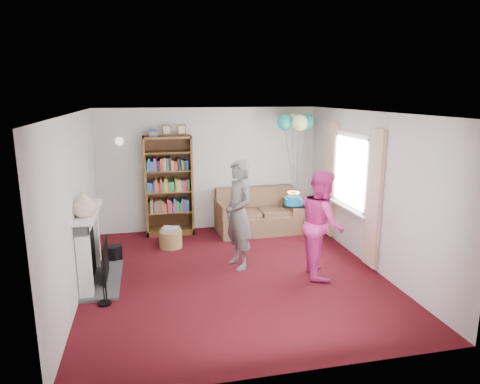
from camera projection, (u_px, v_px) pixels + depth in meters
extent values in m
plane|color=black|center=(234.00, 274.00, 6.70)|extent=(5.00, 5.00, 0.00)
cube|color=silver|center=(209.00, 169.00, 8.81)|extent=(4.50, 0.02, 2.50)
cube|color=silver|center=(75.00, 205.00, 5.95)|extent=(0.02, 5.00, 2.50)
cube|color=silver|center=(371.00, 190.00, 6.89)|extent=(0.02, 5.00, 2.50)
cube|color=white|center=(234.00, 112.00, 6.14)|extent=(4.50, 5.00, 0.01)
cube|color=#3F3F42|center=(102.00, 280.00, 6.47)|extent=(0.55, 1.40, 0.04)
cube|color=white|center=(84.00, 263.00, 5.80)|extent=(0.18, 0.14, 1.06)
cube|color=white|center=(93.00, 237.00, 6.85)|extent=(0.18, 0.14, 1.06)
cube|color=white|center=(87.00, 218.00, 6.22)|extent=(0.18, 1.24, 0.16)
cube|color=white|center=(88.00, 211.00, 6.20)|extent=(0.28, 1.35, 0.05)
cube|color=black|center=(88.00, 252.00, 6.33)|extent=(0.10, 0.80, 0.86)
cube|color=black|center=(106.00, 260.00, 6.41)|extent=(0.02, 0.70, 0.60)
cylinder|color=black|center=(103.00, 282.00, 5.68)|extent=(0.18, 0.18, 0.64)
cylinder|color=black|center=(114.00, 253.00, 7.23)|extent=(0.26, 0.26, 0.26)
cube|color=white|center=(354.00, 135.00, 7.27)|extent=(0.08, 1.30, 0.08)
cube|color=white|center=(350.00, 206.00, 7.55)|extent=(0.08, 1.30, 0.08)
cube|color=white|center=(353.00, 171.00, 7.42)|extent=(0.01, 1.15, 1.20)
cube|color=white|center=(348.00, 208.00, 7.55)|extent=(0.14, 1.32, 0.04)
cube|color=beige|center=(374.00, 199.00, 6.69)|extent=(0.07, 0.38, 2.20)
cube|color=beige|center=(331.00, 179.00, 8.25)|extent=(0.07, 0.38, 2.20)
cylinder|color=gold|center=(120.00, 140.00, 8.24)|extent=(0.04, 0.12, 0.04)
sphere|color=white|center=(119.00, 141.00, 8.16)|extent=(0.16, 0.16, 0.16)
cube|color=#472B14|center=(168.00, 184.00, 8.64)|extent=(0.93, 0.04, 1.97)
cube|color=brown|center=(146.00, 187.00, 8.37)|extent=(0.04, 0.42, 1.97)
cube|color=brown|center=(191.00, 185.00, 8.56)|extent=(0.04, 0.42, 1.97)
cube|color=brown|center=(167.00, 137.00, 8.25)|extent=(0.93, 0.42, 0.04)
cube|color=brown|center=(171.00, 231.00, 8.67)|extent=(0.93, 0.42, 0.10)
cube|color=brown|center=(170.00, 211.00, 8.58)|extent=(0.85, 0.38, 0.03)
cube|color=brown|center=(169.00, 191.00, 8.49)|extent=(0.85, 0.38, 0.02)
cube|color=brown|center=(168.00, 170.00, 8.39)|extent=(0.85, 0.38, 0.02)
cube|color=brown|center=(168.00, 152.00, 8.31)|extent=(0.85, 0.38, 0.02)
cube|color=maroon|center=(153.00, 133.00, 8.15)|extent=(0.16, 0.22, 0.12)
cube|color=brown|center=(167.00, 130.00, 8.26)|extent=(0.16, 0.02, 0.20)
cube|color=brown|center=(182.00, 130.00, 8.32)|extent=(0.16, 0.02, 0.20)
cube|color=brown|center=(258.00, 222.00, 8.75)|extent=(1.66, 0.88, 0.39)
cube|color=brown|center=(254.00, 203.00, 8.98)|extent=(1.66, 0.24, 0.68)
cube|color=brown|center=(224.00, 215.00, 8.56)|extent=(0.24, 0.83, 0.54)
cube|color=brown|center=(291.00, 211.00, 8.86)|extent=(0.24, 0.83, 0.54)
cube|color=brown|center=(241.00, 214.00, 8.55)|extent=(0.70, 0.58, 0.12)
cube|color=brown|center=(277.00, 212.00, 8.70)|extent=(0.70, 0.58, 0.12)
cylinder|color=olive|center=(171.00, 239.00, 7.88)|extent=(0.42, 0.42, 0.32)
cube|color=beige|center=(170.00, 229.00, 7.83)|extent=(0.30, 0.23, 0.06)
imported|color=black|center=(239.00, 215.00, 6.83)|extent=(0.59, 0.74, 1.76)
imported|color=#D32A83|center=(322.00, 223.00, 6.55)|extent=(0.77, 0.91, 1.66)
cube|color=black|center=(293.00, 205.00, 6.67)|extent=(0.33, 0.33, 0.02)
cylinder|color=#0E76A5|center=(293.00, 201.00, 6.66)|extent=(0.27, 0.27, 0.10)
cylinder|color=#0E76A5|center=(294.00, 198.00, 6.65)|extent=(0.20, 0.20, 0.04)
cylinder|color=#DC62A6|center=(299.00, 195.00, 6.66)|extent=(0.01, 0.01, 0.09)
sphere|color=orange|center=(299.00, 192.00, 6.65)|extent=(0.02, 0.02, 0.02)
cylinder|color=#DC62A6|center=(298.00, 195.00, 6.68)|extent=(0.01, 0.01, 0.09)
sphere|color=orange|center=(298.00, 192.00, 6.67)|extent=(0.02, 0.02, 0.02)
cylinder|color=#DC62A6|center=(296.00, 195.00, 6.70)|extent=(0.01, 0.01, 0.09)
sphere|color=orange|center=(296.00, 191.00, 6.69)|extent=(0.02, 0.02, 0.02)
cylinder|color=#DC62A6|center=(295.00, 194.00, 6.72)|extent=(0.01, 0.01, 0.09)
sphere|color=orange|center=(295.00, 191.00, 6.70)|extent=(0.02, 0.02, 0.02)
cylinder|color=#DC62A6|center=(293.00, 194.00, 6.72)|extent=(0.01, 0.01, 0.09)
sphere|color=orange|center=(293.00, 191.00, 6.71)|extent=(0.02, 0.02, 0.02)
cylinder|color=#DC62A6|center=(291.00, 194.00, 6.71)|extent=(0.01, 0.01, 0.09)
sphere|color=orange|center=(291.00, 191.00, 6.70)|extent=(0.02, 0.02, 0.02)
cylinder|color=#DC62A6|center=(290.00, 195.00, 6.70)|extent=(0.01, 0.01, 0.09)
sphere|color=orange|center=(290.00, 192.00, 6.69)|extent=(0.02, 0.02, 0.02)
cylinder|color=#DC62A6|center=(289.00, 195.00, 6.68)|extent=(0.01, 0.01, 0.09)
sphere|color=orange|center=(289.00, 192.00, 6.67)|extent=(0.02, 0.02, 0.02)
cylinder|color=#DC62A6|center=(288.00, 195.00, 6.65)|extent=(0.01, 0.01, 0.09)
sphere|color=orange|center=(288.00, 192.00, 6.64)|extent=(0.02, 0.02, 0.02)
cylinder|color=#DC62A6|center=(289.00, 196.00, 6.62)|extent=(0.01, 0.01, 0.09)
sphere|color=orange|center=(289.00, 193.00, 6.61)|extent=(0.02, 0.02, 0.02)
cylinder|color=#DC62A6|center=(289.00, 196.00, 6.60)|extent=(0.01, 0.01, 0.09)
sphere|color=orange|center=(290.00, 193.00, 6.59)|extent=(0.02, 0.02, 0.02)
cylinder|color=#DC62A6|center=(291.00, 197.00, 6.58)|extent=(0.01, 0.01, 0.09)
sphere|color=orange|center=(291.00, 193.00, 6.56)|extent=(0.02, 0.02, 0.02)
cylinder|color=#DC62A6|center=(293.00, 197.00, 6.56)|extent=(0.01, 0.01, 0.09)
sphere|color=orange|center=(293.00, 194.00, 6.55)|extent=(0.02, 0.02, 0.02)
cylinder|color=#DC62A6|center=(295.00, 197.00, 6.56)|extent=(0.01, 0.01, 0.09)
sphere|color=orange|center=(295.00, 194.00, 6.55)|extent=(0.02, 0.02, 0.02)
cylinder|color=#DC62A6|center=(296.00, 197.00, 6.57)|extent=(0.01, 0.01, 0.09)
sphere|color=orange|center=(296.00, 194.00, 6.55)|extent=(0.02, 0.02, 0.02)
cylinder|color=#DC62A6|center=(298.00, 196.00, 6.58)|extent=(0.01, 0.01, 0.09)
sphere|color=orange|center=(298.00, 193.00, 6.57)|extent=(0.02, 0.02, 0.02)
cylinder|color=#DC62A6|center=(299.00, 196.00, 6.60)|extent=(0.01, 0.01, 0.09)
sphere|color=orange|center=(299.00, 193.00, 6.59)|extent=(0.02, 0.02, 0.02)
cylinder|color=#DC62A6|center=(299.00, 196.00, 6.63)|extent=(0.01, 0.01, 0.09)
sphere|color=orange|center=(299.00, 193.00, 6.62)|extent=(0.02, 0.02, 0.02)
sphere|color=#3F3F3F|center=(295.00, 201.00, 8.60)|extent=(0.02, 0.02, 0.02)
sphere|color=#1BADA5|center=(306.00, 122.00, 8.50)|extent=(0.32, 0.32, 0.32)
sphere|color=#F9FD9A|center=(292.00, 121.00, 8.66)|extent=(0.32, 0.32, 0.32)
sphere|color=#1BADA5|center=(285.00, 122.00, 8.41)|extent=(0.32, 0.32, 0.32)
sphere|color=#F9FD9A|center=(300.00, 123.00, 8.25)|extent=(0.32, 0.32, 0.32)
imported|color=beige|center=(84.00, 204.00, 5.82)|extent=(0.39, 0.39, 0.35)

